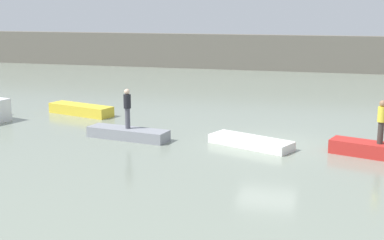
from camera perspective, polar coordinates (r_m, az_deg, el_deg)
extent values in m
plane|color=gray|center=(22.56, 8.25, -2.57)|extent=(120.00, 120.00, 0.00)
cube|color=#666056|center=(48.73, 12.35, 7.05)|extent=(80.00, 1.20, 3.23)
cube|color=gold|center=(28.99, -11.93, 1.11)|extent=(3.92, 2.03, 0.54)
cube|color=gray|center=(23.28, -6.94, -1.47)|extent=(3.80, 1.54, 0.47)
cube|color=white|center=(22.00, 6.36, -2.39)|extent=(3.73, 2.45, 0.37)
cube|color=red|center=(21.49, 19.60, -3.14)|extent=(3.82, 2.03, 0.55)
cylinder|color=#4C4C56|center=(23.13, -6.98, 0.18)|extent=(0.22, 0.22, 0.90)
cylinder|color=black|center=(22.99, -7.03, 2.02)|extent=(0.32, 0.32, 0.60)
sphere|color=beige|center=(22.92, -7.06, 3.06)|extent=(0.24, 0.24, 0.24)
cylinder|color=#38332D|center=(21.33, 19.73, -1.31)|extent=(0.22, 0.22, 0.86)
cylinder|color=yellow|center=(21.18, 19.87, 0.58)|extent=(0.32, 0.32, 0.58)
sphere|color=#936B4C|center=(21.11, 19.95, 1.68)|extent=(0.25, 0.25, 0.25)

